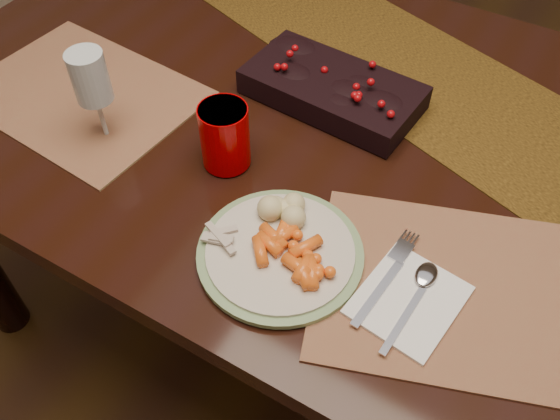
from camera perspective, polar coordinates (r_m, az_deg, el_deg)
The scene contains 15 objects.
floor at distance 1.68m, azimuth 5.84°, elevation -11.93°, with size 5.00×5.00×0.00m, color black.
dining_table at distance 1.36m, azimuth 7.07°, elevation -4.42°, with size 1.80×1.00×0.75m, color black.
table_runner at distance 1.21m, azimuth 14.79°, elevation 11.40°, with size 1.53×0.31×0.00m, color #522E10.
centerpiece at distance 1.12m, azimuth 5.09°, elevation 11.81°, with size 0.32×0.17×0.06m, color black, non-canonical shape.
placemat_main at distance 0.89m, azimuth 17.04°, elevation -7.41°, with size 0.42×0.31×0.00m, color brown.
placemat_second at distance 1.22m, azimuth -18.53°, elevation 10.51°, with size 0.42×0.31×0.00m, color brown.
dinner_plate at distance 0.88m, azimuth 0.02°, elevation -4.13°, with size 0.25×0.25×0.01m, color beige.
baby_carrots at distance 0.86m, azimuth 1.05°, elevation -4.56°, with size 0.10×0.09×0.02m, color orange, non-canonical shape.
mashed_potatoes at distance 0.90m, azimuth 0.57°, elevation 0.44°, with size 0.07×0.06×0.04m, color tan, non-canonical shape.
turkey_shreds at distance 0.89m, azimuth -5.16°, elevation -2.47°, with size 0.07×0.06×0.01m, color #BFA797, non-canonical shape.
napkin at distance 0.86m, azimuth 12.27°, elevation -8.45°, with size 0.13×0.15×0.01m, color white.
fork at distance 0.87m, azimuth 9.98°, elevation -6.82°, with size 0.03×0.17×0.00m, color white, non-canonical shape.
spoon at distance 0.85m, azimuth 12.47°, elevation -8.93°, with size 0.03×0.16×0.00m, color silver, non-canonical shape.
red_cup at distance 0.98m, azimuth -5.34°, elevation 7.10°, with size 0.08×0.08×0.11m, color #B10002.
wine_glass at distance 1.06m, azimuth -17.32°, elevation 10.34°, with size 0.06×0.06×0.17m, color silver, non-canonical shape.
Camera 1 is at (0.26, -0.77, 1.47)m, focal length 38.00 mm.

